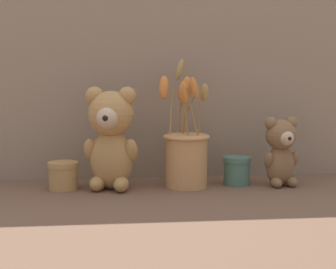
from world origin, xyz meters
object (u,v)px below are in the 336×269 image
(flower_vase, at_px, (186,151))
(teddy_bear_large, at_px, (111,136))
(decorative_tin_tall, at_px, (63,175))
(teddy_bear_medium, at_px, (281,150))
(decorative_tin_short, at_px, (237,170))

(flower_vase, bearing_deg, teddy_bear_large, -177.81)
(flower_vase, height_order, decorative_tin_tall, flower_vase)
(teddy_bear_large, relative_size, teddy_bear_medium, 1.43)
(teddy_bear_medium, bearing_deg, teddy_bear_large, 179.19)
(decorative_tin_tall, bearing_deg, decorative_tin_short, 1.10)
(flower_vase, bearing_deg, decorative_tin_short, 5.14)
(teddy_bear_large, height_order, decorative_tin_tall, teddy_bear_large)
(teddy_bear_medium, xyz_separation_m, decorative_tin_short, (-0.11, 0.03, -0.06))
(teddy_bear_large, distance_m, decorative_tin_tall, 0.16)
(teddy_bear_large, relative_size, decorative_tin_tall, 3.36)
(teddy_bear_medium, bearing_deg, decorative_tin_tall, 178.24)
(teddy_bear_medium, bearing_deg, decorative_tin_short, 166.74)
(teddy_bear_large, height_order, teddy_bear_medium, teddy_bear_large)
(flower_vase, bearing_deg, teddy_bear_medium, -3.13)
(teddy_bear_medium, distance_m, decorative_tin_tall, 0.57)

